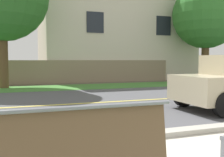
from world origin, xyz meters
TOP-DOWN VIEW (x-y plane):
  - ground_plane at (0.00, 8.00)m, footprint 140.00×140.00m
  - curb_edge at (0.00, 2.35)m, footprint 44.00×0.30m
  - street_asphalt at (0.00, 6.50)m, footprint 52.00×8.00m
  - road_centre_line at (0.00, 6.50)m, footprint 48.00×0.14m
  - far_verge_grass at (0.00, 11.82)m, footprint 48.00×2.80m
  - shade_tree_left at (9.99, 12.51)m, footprint 4.33×4.33m
  - garden_wall at (1.41, 14.44)m, footprint 13.00×0.36m
  - house_across_street at (5.34, 17.64)m, footprint 11.75×6.91m

SIDE VIEW (x-z plane):
  - ground_plane at x=0.00m, z-range 0.00..0.00m
  - street_asphalt at x=0.00m, z-range 0.00..0.01m
  - far_verge_grass at x=0.00m, z-range 0.00..0.02m
  - road_centre_line at x=0.00m, z-range 0.01..0.01m
  - curb_edge at x=0.00m, z-range 0.00..0.11m
  - garden_wall at x=1.41m, z-range 0.00..1.40m
  - house_across_street at x=5.34m, z-range 0.05..7.49m
  - shade_tree_left at x=9.99m, z-range 1.07..8.22m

